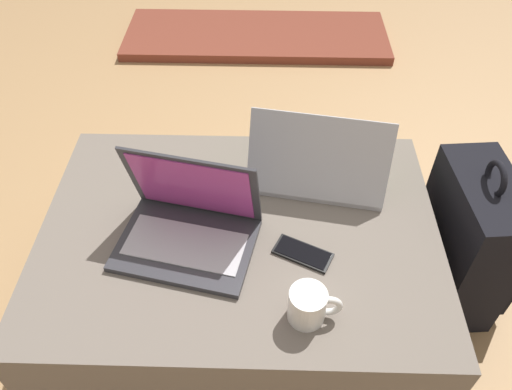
# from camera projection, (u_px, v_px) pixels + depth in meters

# --- Properties ---
(ground_plane) EXTENTS (14.00, 14.00, 0.00)m
(ground_plane) POSITION_uv_depth(u_px,v_px,m) (242.00, 308.00, 1.56)
(ground_plane) COLOR tan
(ottoman) EXTENTS (1.02, 0.75, 0.39)m
(ottoman) POSITION_uv_depth(u_px,v_px,m) (241.00, 272.00, 1.42)
(ottoman) COLOR #3D3832
(ottoman) RESTS_ON ground_plane
(laptop_near) EXTENTS (0.37, 0.30, 0.24)m
(laptop_near) POSITION_uv_depth(u_px,v_px,m) (189.00, 224.00, 1.22)
(laptop_near) COLOR #333338
(laptop_near) RESTS_ON ottoman
(laptop_far) EXTENTS (0.40, 0.29, 0.23)m
(laptop_far) POSITION_uv_depth(u_px,v_px,m) (318.00, 167.00, 1.37)
(laptop_far) COLOR #B7B7BC
(laptop_far) RESTS_ON ottoman
(cell_phone) EXTENTS (0.16, 0.12, 0.01)m
(cell_phone) POSITION_uv_depth(u_px,v_px,m) (303.00, 253.00, 1.22)
(cell_phone) COLOR black
(cell_phone) RESTS_ON ottoman
(backpack) EXTENTS (0.24, 0.35, 0.54)m
(backpack) POSITION_uv_depth(u_px,v_px,m) (468.00, 243.00, 1.45)
(backpack) COLOR black
(backpack) RESTS_ON ground_plane
(coffee_mug) EXTENTS (0.12, 0.08, 0.09)m
(coffee_mug) POSITION_uv_depth(u_px,v_px,m) (309.00, 305.00, 1.07)
(coffee_mug) COLOR white
(coffee_mug) RESTS_ON ottoman
(fireplace_hearth) EXTENTS (1.40, 0.50, 0.04)m
(fireplace_hearth) POSITION_uv_depth(u_px,v_px,m) (256.00, 36.00, 2.70)
(fireplace_hearth) COLOR brown
(fireplace_hearth) RESTS_ON ground_plane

